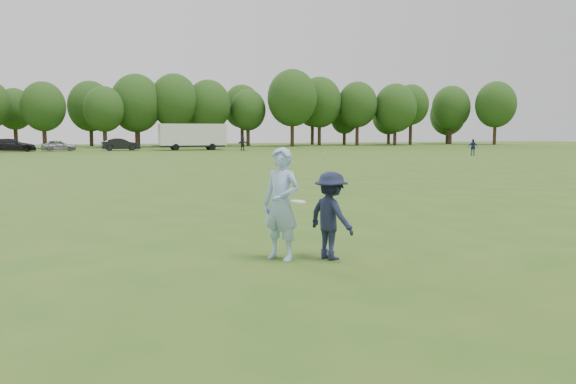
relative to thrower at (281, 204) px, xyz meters
name	(u,v)px	position (x,y,z in m)	size (l,w,h in m)	color
ground	(259,264)	(-0.48, -0.22, -0.99)	(200.00, 200.00, 0.00)	#2C5317
thrower	(281,204)	(0.00, 0.00, 0.00)	(0.72, 0.48, 1.99)	#94B4E5
defender	(331,216)	(0.85, -0.25, -0.21)	(1.01, 0.58, 1.56)	#181E36
player_far_b	(473,147)	(30.73, 35.68, -0.21)	(0.92, 0.38, 1.57)	navy
player_far_d	(243,143)	(13.28, 55.75, -0.14)	(1.58, 0.50, 1.70)	black
car_d	(11,145)	(-12.27, 60.61, -0.25)	(2.07, 5.10, 1.48)	black
car_e	(59,145)	(-7.35, 61.01, -0.34)	(1.55, 3.84, 1.31)	gray
car_f	(121,144)	(-0.47, 60.74, -0.26)	(1.54, 4.43, 1.46)	black
field_cone	(325,151)	(20.18, 46.97, -0.84)	(0.28, 0.28, 0.30)	orange
disc_in_play	(298,202)	(0.21, -0.31, 0.07)	(0.32, 0.32, 0.06)	white
cargo_trailer	(192,136)	(7.99, 59.90, 0.78)	(9.00, 2.75, 3.20)	silver
treeline	(135,104)	(2.33, 76.68, 5.27)	(130.35, 18.39, 11.74)	#332114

